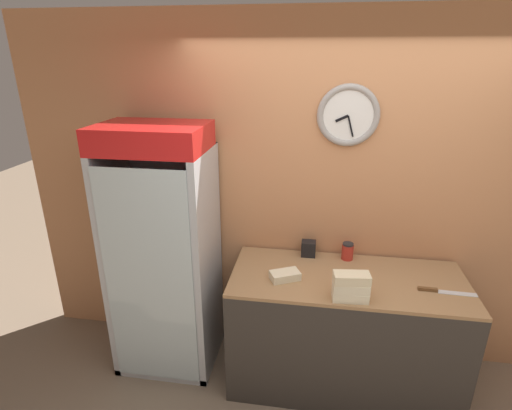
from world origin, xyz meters
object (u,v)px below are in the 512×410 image
sandwich_stack_bottom (350,295)px  chefs_knife (439,291)px  sandwich_flat_left (285,275)px  condiment_jar (348,251)px  napkin_dispenser (309,248)px  sandwich_stack_middle (351,287)px  beverage_cooler (165,239)px  sandwich_stack_top (352,278)px

sandwich_stack_bottom → chefs_knife: (0.59, 0.18, -0.02)m
sandwich_flat_left → condiment_jar: size_ratio=1.75×
napkin_dispenser → sandwich_stack_bottom: bearing=-63.1°
chefs_knife → napkin_dispenser: napkin_dispenser is taller
sandwich_stack_middle → condiment_jar: size_ratio=1.77×
sandwich_stack_middle → napkin_dispenser: size_ratio=1.96×
beverage_cooler → napkin_dispenser: size_ratio=16.26×
sandwich_flat_left → condiment_jar: (0.45, 0.37, 0.04)m
sandwich_stack_bottom → condiment_jar: 0.55m
beverage_cooler → condiment_jar: size_ratio=14.70×
sandwich_stack_bottom → chefs_knife: bearing=17.1°
beverage_cooler → sandwich_stack_middle: size_ratio=8.31×
sandwich_flat_left → sandwich_stack_top: bearing=-23.0°
sandwich_flat_left → condiment_jar: bearing=39.4°
beverage_cooler → sandwich_flat_left: 0.97m
beverage_cooler → chefs_knife: bearing=-5.5°
sandwich_stack_middle → beverage_cooler: bearing=164.8°
beverage_cooler → condiment_jar: bearing=7.3°
beverage_cooler → sandwich_stack_top: beverage_cooler is taller
beverage_cooler → condiment_jar: 1.40m
condiment_jar → sandwich_flat_left: bearing=-140.6°
sandwich_stack_top → napkin_dispenser: (-0.28, 0.56, -0.10)m
sandwich_stack_bottom → sandwich_stack_middle: 0.06m
beverage_cooler → sandwich_stack_bottom: 1.43m
sandwich_stack_middle → napkin_dispenser: 0.63m
chefs_knife → napkin_dispenser: size_ratio=3.10×
beverage_cooler → sandwich_stack_bottom: beverage_cooler is taller
sandwich_stack_top → condiment_jar: sandwich_stack_top is taller
sandwich_flat_left → napkin_dispenser: (0.15, 0.38, 0.03)m
chefs_knife → sandwich_stack_bottom: bearing=-162.9°
sandwich_stack_middle → sandwich_stack_top: sandwich_stack_top is taller
sandwich_stack_bottom → sandwich_flat_left: (-0.43, 0.18, -0.00)m
napkin_dispenser → beverage_cooler: bearing=-170.2°
sandwich_stack_top → condiment_jar: 0.56m
sandwich_stack_middle → sandwich_flat_left: size_ratio=1.01×
sandwich_stack_top → condiment_jar: bearing=88.7°
condiment_jar → napkin_dispenser: bearing=177.9°
sandwich_flat_left → napkin_dispenser: 0.41m
sandwich_flat_left → condiment_jar: condiment_jar is taller
chefs_knife → condiment_jar: bearing=147.4°
sandwich_stack_middle → condiment_jar: condiment_jar is taller
chefs_knife → napkin_dispenser: (-0.87, 0.38, 0.05)m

